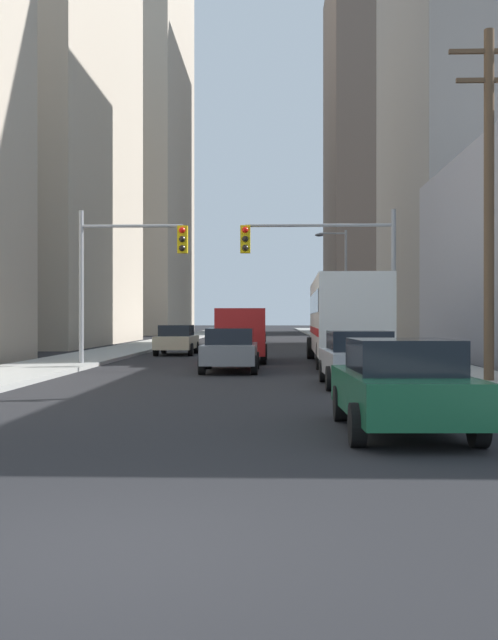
{
  "coord_description": "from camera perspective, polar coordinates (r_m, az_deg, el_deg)",
  "views": [
    {
      "loc": [
        1.38,
        -5.75,
        1.85
      ],
      "look_at": [
        0.0,
        37.8,
        1.77
      ],
      "focal_mm": 41.6,
      "sensor_mm": 36.0,
      "label": 1
    }
  ],
  "objects": [
    {
      "name": "sedan_grey",
      "position": [
        25.71,
        -1.45,
        -2.29
      ],
      "size": [
        1.95,
        4.2,
        1.52
      ],
      "color": "slate",
      "rests_on": "ground"
    },
    {
      "name": "traffic_signal_near_left",
      "position": [
        28.82,
        -9.32,
        4.51
      ],
      "size": [
        4.19,
        0.44,
        6.0
      ],
      "color": "gray",
      "rests_on": "ground"
    },
    {
      "name": "sedan_beige",
      "position": [
        38.02,
        -5.59,
        -1.52
      ],
      "size": [
        1.95,
        4.23,
        1.52
      ],
      "color": "#C6B793",
      "rests_on": "ground"
    },
    {
      "name": "building_right_far_highrise",
      "position": [
        102.67,
        11.2,
        12.52
      ],
      "size": [
        17.62,
        22.6,
        47.86
      ],
      "primitive_type": "cube",
      "color": "#66564C",
      "rests_on": "ground"
    },
    {
      "name": "sidewalk_right",
      "position": [
        56.06,
        7.59,
        -1.71
      ],
      "size": [
        3.31,
        160.0,
        0.15
      ],
      "primitive_type": "cube",
      "color": "#9E9E99",
      "rests_on": "ground"
    },
    {
      "name": "traffic_signal_near_right",
      "position": [
        28.36,
        5.85,
        4.73
      ],
      "size": [
        5.9,
        0.44,
        6.0
      ],
      "color": "gray",
      "rests_on": "ground"
    },
    {
      "name": "street_lamp_right",
      "position": [
        47.68,
        7.09,
        3.29
      ],
      "size": [
        2.05,
        0.32,
        7.5
      ],
      "color": "gray",
      "rests_on": "ground"
    },
    {
      "name": "sedan_green",
      "position": [
        12.21,
        11.68,
        -4.95
      ],
      "size": [
        1.95,
        4.26,
        1.52
      ],
      "color": "#195938",
      "rests_on": "ground"
    },
    {
      "name": "city_bus",
      "position": [
        30.07,
        7.39,
        0.26
      ],
      "size": [
        2.8,
        11.56,
        3.4
      ],
      "color": "silver",
      "rests_on": "ground"
    },
    {
      "name": "ground_plane",
      "position": [
        6.19,
        -11.65,
        -17.24
      ],
      "size": [
        400.0,
        400.0,
        0.0
      ],
      "primitive_type": "plane",
      "color": "black"
    },
    {
      "name": "utility_pole_right",
      "position": [
        21.72,
        17.98,
        8.94
      ],
      "size": [
        2.2,
        0.28,
        9.82
      ],
      "color": "brown",
      "rests_on": "ground"
    },
    {
      "name": "sedan_black",
      "position": [
        59.21,
        0.37,
        -0.94
      ],
      "size": [
        1.95,
        4.21,
        1.52
      ],
      "color": "black",
      "rests_on": "ground"
    },
    {
      "name": "sedan_silver",
      "position": [
        20.41,
        8.41,
        -2.92
      ],
      "size": [
        1.95,
        4.24,
        1.52
      ],
      "color": "#B7BABF",
      "rests_on": "ground"
    },
    {
      "name": "sidewalk_left",
      "position": [
        56.41,
        -6.75,
        -1.7
      ],
      "size": [
        3.31,
        160.0,
        0.15
      ],
      "primitive_type": "cube",
      "color": "#9E9E99",
      "rests_on": "ground"
    },
    {
      "name": "cargo_van_red",
      "position": [
        31.56,
        -0.58,
        -0.91
      ],
      "size": [
        2.16,
        5.24,
        2.26
      ],
      "color": "maroon",
      "rests_on": "ground"
    },
    {
      "name": "building_left_far_tower",
      "position": [
        100.28,
        -11.04,
        17.29
      ],
      "size": [
        19.93,
        27.32,
        62.98
      ],
      "primitive_type": "cube",
      "color": "#B7A893",
      "rests_on": "ground"
    }
  ]
}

